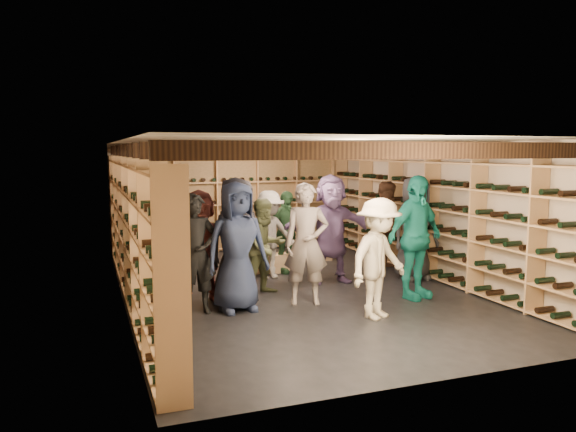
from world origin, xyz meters
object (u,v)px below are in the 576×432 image
at_px(person_6, 237,247).
at_px(person_8, 388,225).
at_px(person_11, 331,229).
at_px(crate_stack_right, 276,263).
at_px(crate_stack_left, 245,251).
at_px(crate_loose, 319,255).
at_px(person_0, 237,239).
at_px(person_2, 265,247).
at_px(person_1, 196,254).
at_px(person_7, 306,244).
at_px(person_10, 286,232).
at_px(person_3, 379,259).
at_px(person_4, 415,237).
at_px(person_5, 200,246).
at_px(person_9, 269,235).
at_px(person_12, 415,228).

xyz_separation_m(person_6, person_8, (3.44, 1.76, -0.08)).
bearing_deg(person_11, crate_stack_right, 125.91).
height_order(crate_stack_left, crate_loose, crate_stack_left).
distance_m(crate_stack_left, person_0, 1.87).
height_order(person_2, person_8, person_8).
xyz_separation_m(person_1, person_2, (1.23, 0.69, -0.08)).
bearing_deg(crate_stack_left, person_7, -82.13).
bearing_deg(person_10, person_2, -141.75).
distance_m(person_8, person_11, 1.63).
bearing_deg(person_1, person_3, -28.84).
height_order(crate_loose, person_4, person_4).
bearing_deg(person_6, crate_stack_right, 53.22).
relative_size(crate_loose, person_1, 0.30).
bearing_deg(person_5, person_11, 14.63).
distance_m(person_1, person_5, 0.65).
relative_size(person_6, person_11, 0.99).
bearing_deg(person_2, person_9, 49.42).
height_order(person_7, person_8, person_7).
height_order(person_6, person_8, person_6).
height_order(person_3, person_7, person_7).
distance_m(crate_loose, person_5, 3.86).
distance_m(person_2, person_6, 1.01).
bearing_deg(person_1, person_2, 25.51).
relative_size(person_0, person_9, 1.20).
bearing_deg(person_10, person_6, -145.57).
height_order(crate_stack_right, person_1, person_1).
bearing_deg(crate_loose, person_1, -136.38).
relative_size(person_3, person_5, 0.97).
height_order(person_9, person_10, person_9).
xyz_separation_m(crate_stack_left, person_4, (1.98, -2.50, 0.52)).
bearing_deg(crate_loose, person_11, -107.60).
distance_m(person_5, person_9, 1.82).
bearing_deg(person_9, person_1, -134.69).
xyz_separation_m(person_9, person_11, (0.89, -0.68, 0.15)).
bearing_deg(crate_loose, person_4, -87.22).
bearing_deg(person_1, person_10, 41.26).
xyz_separation_m(crate_loose, person_6, (-2.57, -3.05, 0.83)).
xyz_separation_m(person_6, person_7, (1.05, 0.01, -0.02)).
bearing_deg(person_11, person_2, -157.11).
bearing_deg(crate_stack_right, crate_loose, 33.46).
height_order(person_0, person_9, person_0).
xyz_separation_m(person_6, person_9, (1.06, 1.79, -0.14)).
height_order(person_0, person_2, person_0).
xyz_separation_m(crate_stack_right, person_12, (2.10, -1.39, 0.74)).
distance_m(crate_loose, person_4, 3.43).
distance_m(person_1, person_6, 0.58).
xyz_separation_m(person_1, person_8, (4.01, 1.70, 0.00)).
height_order(person_8, person_10, person_8).
bearing_deg(person_3, person_4, 10.43).
xyz_separation_m(crate_stack_right, crate_loose, (1.23, 0.81, -0.08)).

